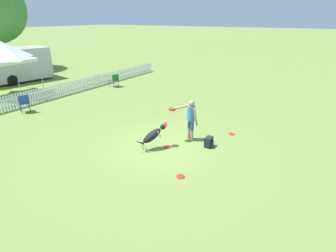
% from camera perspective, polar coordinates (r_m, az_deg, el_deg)
% --- Properties ---
extents(ground_plane, '(240.00, 240.00, 0.00)m').
position_cam_1_polar(ground_plane, '(9.29, -1.76, -4.49)').
color(ground_plane, olive).
extents(handler_person, '(0.75, 0.96, 1.54)m').
position_cam_1_polar(handler_person, '(9.43, 4.77, 2.26)').
color(handler_person, tan).
rests_on(handler_person, ground_plane).
extents(leaping_dog, '(1.13, 0.75, 0.90)m').
position_cam_1_polar(leaping_dog, '(8.94, -3.31, -2.00)').
color(leaping_dog, black).
rests_on(leaping_dog, ground_plane).
extents(frisbee_near_handler, '(0.24, 0.24, 0.02)m').
position_cam_1_polar(frisbee_near_handler, '(10.52, 13.73, -1.70)').
color(frisbee_near_handler, red).
rests_on(frisbee_near_handler, ground_plane).
extents(frisbee_near_dog, '(0.24, 0.24, 0.02)m').
position_cam_1_polar(frisbee_near_dog, '(7.64, 2.72, -10.91)').
color(frisbee_near_dog, red).
rests_on(frisbee_near_dog, ground_plane).
extents(frisbee_midfield, '(0.24, 0.24, 0.02)m').
position_cam_1_polar(frisbee_midfield, '(9.22, -0.10, -4.61)').
color(frisbee_midfield, red).
rests_on(frisbee_midfield, ground_plane).
extents(backpack_on_grass, '(0.32, 0.26, 0.36)m').
position_cam_1_polar(backpack_on_grass, '(9.31, 8.88, -3.48)').
color(backpack_on_grass, black).
rests_on(backpack_on_grass, ground_plane).
extents(picket_fence, '(22.39, 0.04, 0.76)m').
position_cam_1_polar(picket_fence, '(15.17, -29.16, 5.01)').
color(picket_fence, white).
rests_on(picket_fence, ground_plane).
extents(folding_chair_blue_left, '(0.58, 0.59, 0.89)m').
position_cam_1_polar(folding_chair_blue_left, '(14.16, -28.87, 4.64)').
color(folding_chair_blue_left, '#333338').
rests_on(folding_chair_blue_left, ground_plane).
extents(folding_chair_center, '(0.57, 0.59, 0.83)m').
position_cam_1_polar(folding_chair_center, '(17.62, -11.58, 9.93)').
color(folding_chair_center, '#333338').
rests_on(folding_chair_center, ground_plane).
extents(canopy_tent_main, '(2.67, 2.67, 3.08)m').
position_cam_1_polar(canopy_tent_main, '(17.54, -32.67, 13.47)').
color(canopy_tent_main, '#B2B2B2').
rests_on(canopy_tent_main, ground_plane).
extents(equipment_trailer, '(5.49, 3.02, 2.26)m').
position_cam_1_polar(equipment_trailer, '(21.59, -30.78, 11.44)').
color(equipment_trailer, '#B7B7B7').
rests_on(equipment_trailer, ground_plane).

